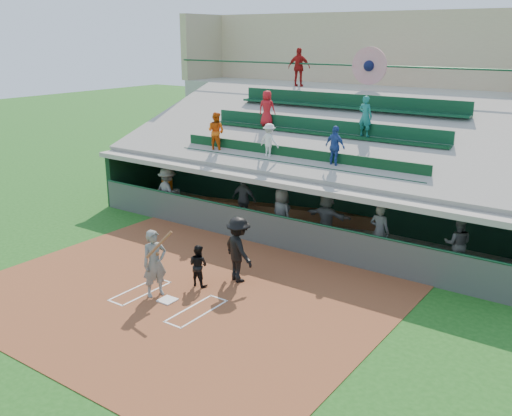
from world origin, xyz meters
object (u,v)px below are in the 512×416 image
Objects in this scene: batter_at_plate at (155,263)px; white_table at (168,198)px; water_cooler at (167,185)px; home_plate at (167,300)px; catcher at (198,265)px.

white_table is at bearing 131.54° from batter_at_plate.
white_table is 1.83× the size of water_cooler.
home_plate is 0.98× the size of water_cooler.
batter_at_plate is at bearing -61.25° from white_table.
batter_at_plate is at bearing 64.35° from catcher.
catcher is 7.89m from water_cooler.
home_plate is 0.22× the size of batter_at_plate.
batter_at_plate reaches higher than catcher.
home_plate is at bearing -46.47° from water_cooler.
catcher is (0.51, 1.16, -0.33)m from batter_at_plate.
white_table is (-6.04, 5.08, -0.23)m from catcher.
water_cooler is (0.01, -0.00, 0.57)m from white_table.
home_plate is at bearing 86.77° from catcher.
catcher reaches higher than water_cooler.
home_plate is 8.73m from white_table.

